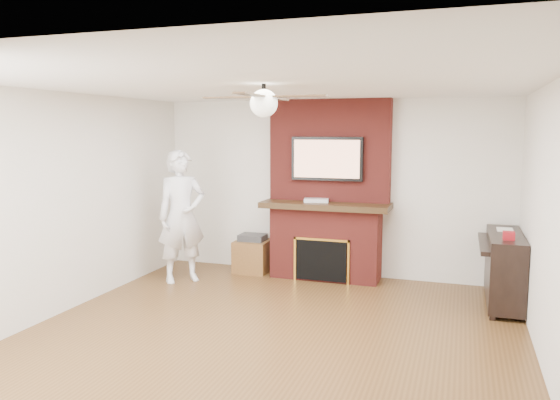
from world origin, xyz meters
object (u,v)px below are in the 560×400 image
(side_table, at_px, (253,254))
(person, at_px, (182,216))
(piano, at_px, (504,267))
(fireplace, at_px, (327,208))

(side_table, bearing_deg, person, -134.35)
(piano, bearing_deg, side_table, 171.85)
(fireplace, height_order, person, fireplace)
(fireplace, relative_size, piano, 1.90)
(fireplace, distance_m, person, 2.02)
(side_table, relative_size, piano, 0.42)
(fireplace, bearing_deg, side_table, -176.51)
(person, relative_size, side_table, 3.24)
(fireplace, xyz_separation_m, piano, (2.29, -0.55, -0.53))
(side_table, distance_m, piano, 3.43)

